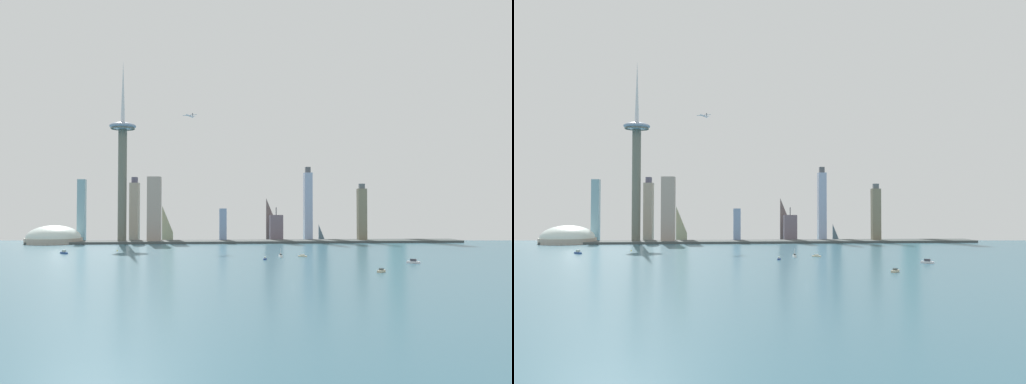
% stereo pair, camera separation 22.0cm
% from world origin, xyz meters
% --- Properties ---
extents(ground_plane, '(6000.00, 6000.00, 0.00)m').
position_xyz_m(ground_plane, '(0.00, 0.00, 0.00)').
color(ground_plane, '#356376').
extents(waterfront_pier, '(741.69, 58.72, 3.77)m').
position_xyz_m(waterfront_pier, '(0.00, 524.31, 1.89)').
color(waterfront_pier, '#454B4A').
rests_on(waterfront_pier, ground).
extents(observation_tower, '(46.09, 46.09, 317.28)m').
position_xyz_m(observation_tower, '(-220.73, 536.96, 151.55)').
color(observation_tower, slate).
rests_on(observation_tower, ground).
extents(stadium_dome, '(94.33, 94.33, 42.72)m').
position_xyz_m(stadium_dome, '(-333.17, 527.61, 8.36)').
color(stadium_dome, '#AEA294').
rests_on(stadium_dome, ground).
extents(skyscraper_0, '(23.21, 21.67, 61.30)m').
position_xyz_m(skyscraper_0, '(50.24, 559.62, 23.83)').
color(skyscraper_0, slate).
rests_on(skyscraper_0, ground).
extents(skyscraper_1, '(13.83, 12.87, 111.84)m').
position_xyz_m(skyscraper_1, '(-300.05, 580.78, 55.92)').
color(skyscraper_1, '#76A3B5').
rests_on(skyscraper_1, ground).
extents(skyscraper_2, '(20.33, 21.59, 150.47)m').
position_xyz_m(skyscraper_2, '(-148.13, 611.18, 75.23)').
color(skyscraper_2, '#A1A380').
rests_on(skyscraper_2, ground).
extents(skyscraper_3, '(15.74, 24.13, 115.92)m').
position_xyz_m(skyscraper_3, '(-205.30, 576.11, 54.75)').
color(skyscraper_3, '#A59D8F').
rests_on(skyscraper_3, ground).
extents(skyscraper_4, '(12.75, 24.79, 59.28)m').
position_xyz_m(skyscraper_4, '(-46.08, 555.67, 29.64)').
color(skyscraper_4, '#7E98C2').
rests_on(skyscraper_4, ground).
extents(skyscraper_5, '(15.53, 13.68, 103.40)m').
position_xyz_m(skyscraper_5, '(200.09, 529.37, 48.96)').
color(skyscraper_5, gray).
rests_on(skyscraper_5, ground).
extents(skyscraper_6, '(14.19, 19.78, 134.72)m').
position_xyz_m(skyscraper_6, '(108.17, 558.39, 64.10)').
color(skyscraper_6, '#96A8CC').
rests_on(skyscraper_6, ground).
extents(skyscraper_7, '(27.80, 23.43, 175.80)m').
position_xyz_m(skyscraper_7, '(288.85, 604.11, 87.90)').
color(skyscraper_7, '#9AC2B9').
rests_on(skyscraper_7, ground).
extents(skyscraper_8, '(16.37, 20.94, 131.90)m').
position_xyz_m(skyscraper_8, '(42.69, 595.84, 63.96)').
color(skyscraper_8, '#735F5E').
rests_on(skyscraper_8, ground).
extents(skyscraper_9, '(16.88, 25.09, 174.07)m').
position_xyz_m(skyscraper_9, '(140.22, 592.05, 72.29)').
color(skyscraper_9, slate).
rests_on(skyscraper_9, ground).
extents(skyscraper_10, '(22.58, 22.80, 114.22)m').
position_xyz_m(skyscraper_10, '(-165.28, 532.62, 57.11)').
color(skyscraper_10, '#A8998E').
rests_on(skyscraper_10, ground).
extents(boat_0, '(10.16, 11.21, 3.66)m').
position_xyz_m(boat_0, '(94.22, 81.62, 1.38)').
color(boat_0, beige).
rests_on(boat_0, ground).
extents(boat_1, '(4.49, 7.06, 3.85)m').
position_xyz_m(boat_1, '(-2.25, 211.16, 1.39)').
color(boat_1, navy).
rests_on(boat_1, ground).
extents(boat_2, '(12.46, 13.76, 5.09)m').
position_xyz_m(boat_2, '(-257.02, 312.00, 1.84)').
color(boat_2, '#26488A').
rests_on(boat_2, ground).
extents(boat_3, '(11.10, 9.00, 3.00)m').
position_xyz_m(boat_3, '(47.48, 247.65, 1.09)').
color(boat_3, beige).
rests_on(boat_3, ground).
extents(boat_4, '(3.31, 11.26, 10.46)m').
position_xyz_m(boat_4, '(19.96, 244.95, 1.60)').
color(boat_4, white).
rests_on(boat_4, ground).
extents(boat_5, '(13.12, 12.37, 4.75)m').
position_xyz_m(boat_5, '(154.21, 159.58, 1.72)').
color(boat_5, white).
rests_on(boat_5, ground).
extents(channel_buoy_0, '(1.35, 1.35, 2.70)m').
position_xyz_m(channel_buoy_0, '(-195.58, 351.81, 1.35)').
color(channel_buoy_0, yellow).
rests_on(channel_buoy_0, ground).
extents(airplane, '(25.60, 24.71, 7.64)m').
position_xyz_m(airplane, '(-104.19, 518.52, 219.40)').
color(airplane, silver).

